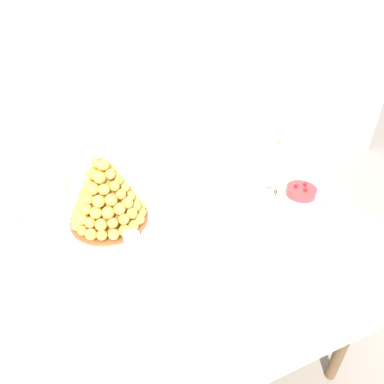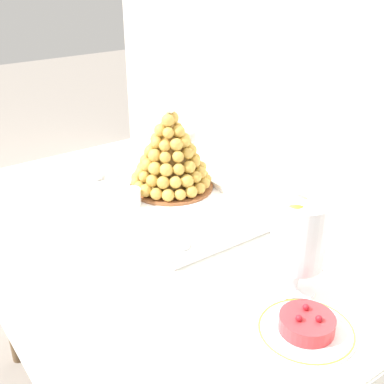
{
  "view_description": "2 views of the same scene",
  "coord_description": "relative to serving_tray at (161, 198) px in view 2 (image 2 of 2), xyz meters",
  "views": [
    {
      "loc": [
        -0.29,
        -0.83,
        1.5
      ],
      "look_at": [
        0.06,
        -0.03,
        0.9
      ],
      "focal_mm": 31.95,
      "sensor_mm": 36.0,
      "label": 1
    },
    {
      "loc": [
        1.0,
        -0.65,
        1.44
      ],
      "look_at": [
        0.05,
        0.02,
        0.87
      ],
      "focal_mm": 46.71,
      "sensor_mm": 36.0,
      "label": 2
    }
  ],
  "objects": [
    {
      "name": "dessert_cup_left",
      "position": [
        -0.24,
        -0.1,
        0.03
      ],
      "size": [
        0.06,
        0.06,
        0.06
      ],
      "color": "silver",
      "rests_on": "serving_tray"
    },
    {
      "name": "wine_glass",
      "position": [
        -0.16,
        0.21,
        0.11
      ],
      "size": [
        0.08,
        0.08,
        0.16
      ],
      "color": "silver",
      "rests_on": "buffet_table"
    },
    {
      "name": "macaron_goblet",
      "position": [
        0.54,
        0.01,
        0.14
      ],
      "size": [
        0.12,
        0.12,
        0.23
      ],
      "color": "white",
      "rests_on": "buffet_table"
    },
    {
      "name": "serving_tray",
      "position": [
        0.0,
        0.0,
        0.0
      ],
      "size": [
        0.67,
        0.36,
        0.02
      ],
      "color": "white",
      "rests_on": "buffet_table"
    },
    {
      "name": "dessert_cup_mid_left",
      "position": [
        -0.0,
        -0.1,
        0.03
      ],
      "size": [
        0.05,
        0.05,
        0.05
      ],
      "color": "silver",
      "rests_on": "serving_tray"
    },
    {
      "name": "fruit_tart_plate",
      "position": [
        0.65,
        -0.07,
        0.01
      ],
      "size": [
        0.2,
        0.2,
        0.05
      ],
      "color": "white",
      "rests_on": "buffet_table"
    },
    {
      "name": "buffet_table",
      "position": [
        0.14,
        -0.04,
        -0.1
      ],
      "size": [
        1.33,
        0.91,
        0.76
      ],
      "color": "brown",
      "rests_on": "ground_plane"
    },
    {
      "name": "creme_brulee_ramekin",
      "position": [
        -0.24,
        0.06,
        0.01
      ],
      "size": [
        0.08,
        0.08,
        0.02
      ],
      "color": "white",
      "rests_on": "serving_tray"
    },
    {
      "name": "croquembouche",
      "position": [
        -0.04,
        0.06,
        0.11
      ],
      "size": [
        0.26,
        0.26,
        0.27
      ],
      "color": "brown",
      "rests_on": "serving_tray"
    },
    {
      "name": "dessert_cup_centre",
      "position": [
        0.26,
        -0.1,
        0.03
      ],
      "size": [
        0.06,
        0.06,
        0.06
      ],
      "color": "silver",
      "rests_on": "serving_tray"
    }
  ]
}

